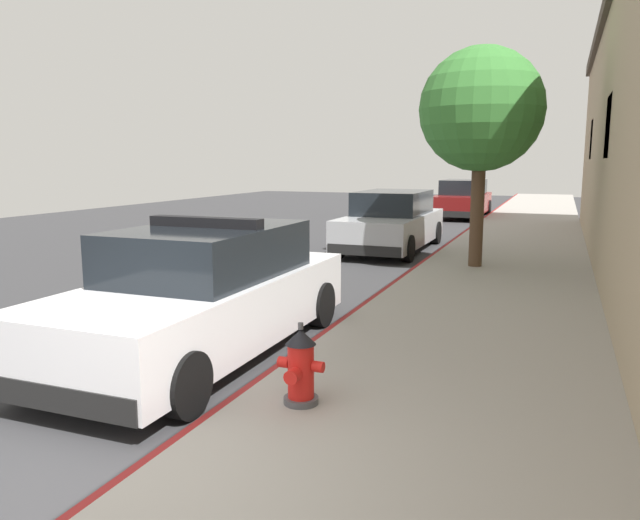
{
  "coord_description": "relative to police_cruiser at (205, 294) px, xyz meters",
  "views": [
    {
      "loc": [
        2.73,
        -3.14,
        2.35
      ],
      "look_at": [
        -0.32,
        4.58,
        1.0
      ],
      "focal_mm": 34.26,
      "sensor_mm": 36.0,
      "label": 1
    }
  ],
  "objects": [
    {
      "name": "curb_painted_edge",
      "position": [
        1.21,
        6.88,
        -0.67
      ],
      "size": [
        0.08,
        60.0,
        0.15
      ],
      "primitive_type": "cube",
      "color": "maroon",
      "rests_on": "ground"
    },
    {
      "name": "ground_plane",
      "position": [
        -3.04,
        6.88,
        -0.84
      ],
      "size": [
        29.12,
        60.0,
        0.2
      ],
      "primitive_type": "cube",
      "color": "#353538"
    },
    {
      "name": "sidewalk_pavement",
      "position": [
        2.96,
        6.88,
        -0.67
      ],
      "size": [
        3.41,
        60.0,
        0.15
      ],
      "primitive_type": "cube",
      "color": "#9E9991",
      "rests_on": "ground"
    },
    {
      "name": "fire_hydrant",
      "position": [
        1.87,
        -1.38,
        -0.24
      ],
      "size": [
        0.44,
        0.4,
        0.76
      ],
      "color": "#4C4C51",
      "rests_on": "sidewalk_pavement"
    },
    {
      "name": "parked_car_dark_far",
      "position": [
        0.14,
        19.75,
        -0.0
      ],
      "size": [
        1.94,
        4.84,
        1.56
      ],
      "color": "maroon",
      "rests_on": "ground"
    },
    {
      "name": "police_cruiser",
      "position": [
        0.0,
        0.0,
        0.0
      ],
      "size": [
        1.94,
        4.84,
        1.68
      ],
      "color": "white",
      "rests_on": "ground"
    },
    {
      "name": "street_tree",
      "position": [
        2.36,
        6.77,
        2.61
      ],
      "size": [
        2.51,
        2.51,
        4.48
      ],
      "color": "brown",
      "rests_on": "sidewalk_pavement"
    },
    {
      "name": "parked_car_silver_ahead",
      "position": [
        -0.16,
        9.39,
        -0.0
      ],
      "size": [
        1.94,
        4.84,
        1.56
      ],
      "color": "#B2B5BA",
      "rests_on": "ground"
    }
  ]
}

